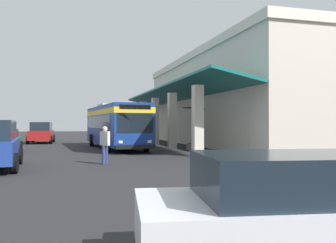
% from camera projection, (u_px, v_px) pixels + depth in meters
% --- Properties ---
extents(ground, '(120.00, 120.00, 0.00)m').
position_uv_depth(ground, '(208.00, 145.00, 31.05)').
color(ground, '#262628').
extents(curb_strip, '(31.72, 0.50, 0.12)m').
position_uv_depth(curb_strip, '(153.00, 145.00, 30.64)').
color(curb_strip, '#9E998E').
rests_on(curb_strip, ground).
extents(plaza_building, '(26.73, 16.45, 7.86)m').
position_uv_depth(plaza_building, '(256.00, 100.00, 33.16)').
color(plaza_building, beige).
rests_on(plaza_building, ground).
extents(transit_bus, '(11.40, 3.59, 3.34)m').
position_uv_depth(transit_bus, '(115.00, 123.00, 26.95)').
color(transit_bus, navy).
rests_on(transit_bus, ground).
extents(parked_sedan_green, '(4.49, 2.18, 1.47)m').
position_uv_depth(parked_sedan_green, '(1.00, 140.00, 23.34)').
color(parked_sedan_green, '#195933').
rests_on(parked_sedan_green, ground).
extents(parked_suv_red, '(4.85, 2.30, 1.97)m').
position_uv_depth(parked_suv_red, '(41.00, 132.00, 34.26)').
color(parked_suv_red, maroon).
rests_on(parked_suv_red, ground).
extents(parked_sedan_white, '(2.84, 4.61, 1.47)m').
position_uv_depth(parked_sedan_white, '(312.00, 212.00, 4.49)').
color(parked_sedan_white, silver).
rests_on(parked_sedan_white, ground).
extents(pedestrian, '(0.66, 0.43, 1.71)m').
position_uv_depth(pedestrian, '(105.00, 143.00, 16.47)').
color(pedestrian, navy).
rests_on(pedestrian, ground).
extents(potted_palm, '(1.82, 1.74, 3.02)m').
position_uv_depth(potted_palm, '(194.00, 140.00, 24.92)').
color(potted_palm, gray).
rests_on(potted_palm, ground).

